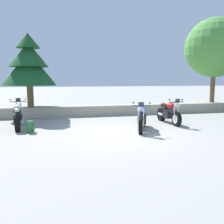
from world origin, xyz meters
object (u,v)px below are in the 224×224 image
rider_backpack (30,126)px  pine_tree_far_left (29,64)px  motorcycle_red_far_right (169,113)px  motorcycle_blue_centre (142,118)px  leafy_tree_mid_left (218,49)px  motorcycle_silver_near_left (18,116)px

rider_backpack → pine_tree_far_left: 4.54m
motorcycle_red_far_right → rider_backpack: bearing=-174.8°
motorcycle_blue_centre → leafy_tree_mid_left: leafy_tree_mid_left is taller
motorcycle_red_far_right → pine_tree_far_left: (-6.23, 3.21, 2.29)m
motorcycle_silver_near_left → motorcycle_red_far_right: bearing=-4.3°
motorcycle_blue_centre → leafy_tree_mid_left: bearing=33.8°
motorcycle_red_far_right → motorcycle_blue_centre: bearing=-147.6°
motorcycle_silver_near_left → leafy_tree_mid_left: size_ratio=0.40×
motorcycle_blue_centre → motorcycle_red_far_right: (1.68, 1.07, 0.00)m
motorcycle_blue_centre → rider_backpack: size_ratio=4.16×
motorcycle_red_far_right → pine_tree_far_left: 7.37m
motorcycle_blue_centre → motorcycle_red_far_right: bearing=32.4°
motorcycle_blue_centre → pine_tree_far_left: pine_tree_far_left is taller
motorcycle_blue_centre → pine_tree_far_left: bearing=136.7°
motorcycle_silver_near_left → motorcycle_red_far_right: (6.47, -0.49, 0.00)m
motorcycle_silver_near_left → rider_backpack: bearing=-61.3°
motorcycle_blue_centre → motorcycle_red_far_right: 1.99m
motorcycle_red_far_right → rider_backpack: 5.94m
motorcycle_blue_centre → motorcycle_red_far_right: size_ratio=0.95×
motorcycle_silver_near_left → leafy_tree_mid_left: bearing=13.9°
rider_backpack → pine_tree_far_left: (-0.32, 3.75, 2.54)m
motorcycle_blue_centre → rider_backpack: 4.26m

